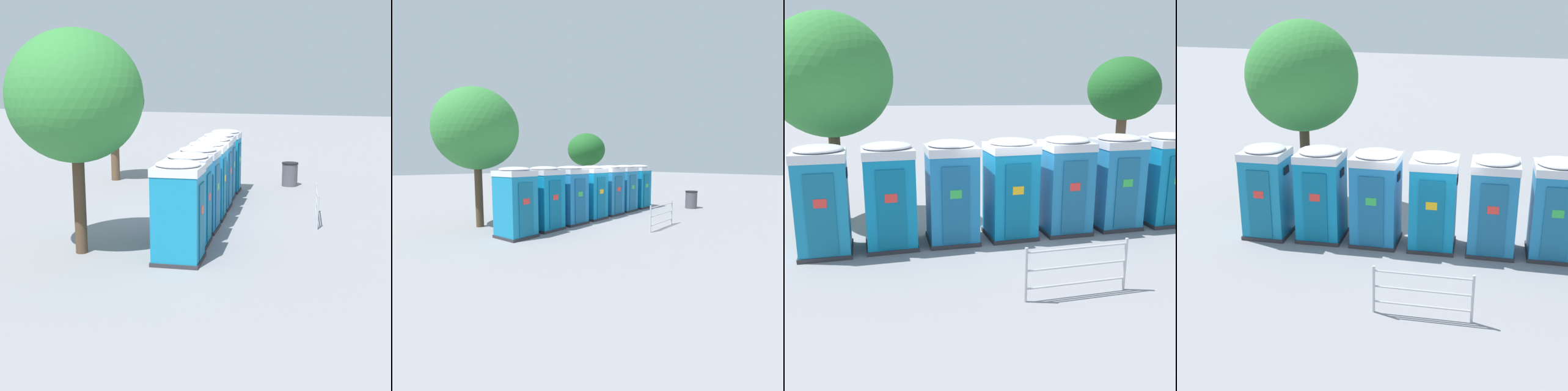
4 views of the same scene
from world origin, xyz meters
TOP-DOWN VIEW (x-y plane):
  - ground_plane at (0.00, 0.00)m, footprint 120.00×120.00m
  - portapotty_0 at (-4.39, -1.07)m, footprint 1.37×1.38m
  - portapotty_1 at (-2.92, -0.74)m, footprint 1.41×1.40m
  - portapotty_2 at (-1.44, -0.48)m, footprint 1.39×1.37m
  - portapotty_3 at (0.04, -0.23)m, footprint 1.40×1.40m
  - portapotty_4 at (1.52, 0.04)m, footprint 1.38×1.38m
  - portapotty_5 at (2.99, 0.36)m, footprint 1.39×1.38m
  - portapotty_6 at (4.49, 0.58)m, footprint 1.35×1.36m
  - street_tree_0 at (-4.65, 1.58)m, footprint 3.38×3.38m
  - street_tree_1 at (5.28, 6.09)m, footprint 2.74×2.74m
  - trash_can at (6.66, -1.64)m, footprint 0.70×0.70m
  - event_barrier at (0.81, -3.66)m, footprint 2.03×0.41m

SIDE VIEW (x-z plane):
  - ground_plane at x=0.00m, z-range 0.00..0.00m
  - trash_can at x=6.66m, z-range 0.00..1.02m
  - event_barrier at x=0.81m, z-range 0.04..1.09m
  - portapotty_2 at x=-1.44m, z-range 0.01..2.55m
  - portapotty_1 at x=-2.92m, z-range 0.01..2.55m
  - portapotty_4 at x=1.52m, z-range 0.01..2.55m
  - portapotty_5 at x=2.99m, z-range 0.01..2.55m
  - portapotty_3 at x=0.04m, z-range 0.01..2.55m
  - portapotty_0 at x=-4.39m, z-range 0.01..2.55m
  - portapotty_6 at x=4.49m, z-range 0.01..2.55m
  - street_tree_1 at x=5.28m, z-range 1.15..5.93m
  - street_tree_0 at x=-4.65m, z-range 1.17..6.86m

